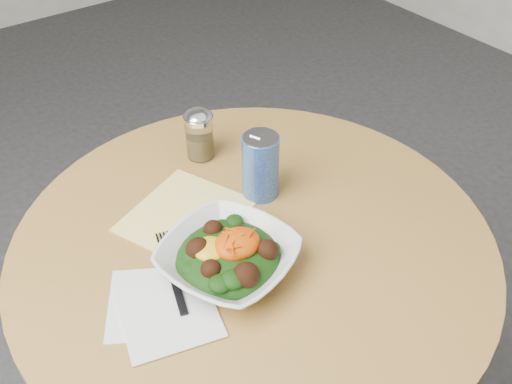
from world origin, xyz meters
The scene contains 7 objects.
table centered at (0.00, 0.00, 0.55)m, with size 0.90×0.90×0.75m.
cloth_napkin centered at (-0.07, 0.12, 0.75)m, with size 0.22×0.20×0.00m, color yellow.
paper_napkins centered at (-0.22, -0.05, 0.75)m, with size 0.21×0.23×0.00m.
salad_bowl centered at (-0.08, -0.04, 0.78)m, with size 0.29×0.29×0.08m.
fork centered at (-0.17, 0.02, 0.76)m, with size 0.08×0.19×0.00m.
spice_shaker centered at (0.06, 0.27, 0.81)m, with size 0.06×0.06×0.11m.
beverage_can centered at (0.09, 0.09, 0.82)m, with size 0.07×0.07×0.14m.
Camera 1 is at (-0.45, -0.61, 1.50)m, focal length 40.00 mm.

